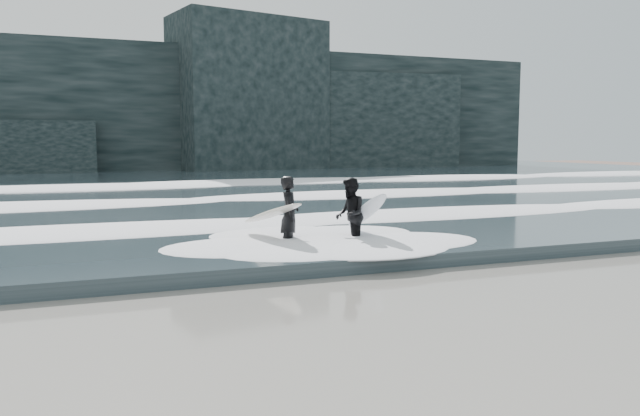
{
  "coord_description": "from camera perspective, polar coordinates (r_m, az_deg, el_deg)",
  "views": [
    {
      "loc": [
        -4.2,
        -7.42,
        2.48
      ],
      "look_at": [
        0.85,
        5.66,
        1.0
      ],
      "focal_mm": 35.0,
      "sensor_mm": 36.0,
      "label": 1
    }
  ],
  "objects": [
    {
      "name": "ground",
      "position": [
        8.88,
        8.16,
        -10.26
      ],
      "size": [
        120.0,
        120.0,
        0.0
      ],
      "primitive_type": "plane",
      "color": "#815B4A",
      "rests_on": "ground"
    },
    {
      "name": "surfer_left",
      "position": [
        14.02,
        -3.22,
        -0.57
      ],
      "size": [
        1.28,
        2.28,
        1.73
      ],
      "color": "black",
      "rests_on": "ground"
    },
    {
      "name": "sea",
      "position": [
        36.74,
        -14.53,
        2.21
      ],
      "size": [
        90.0,
        52.0,
        0.3
      ],
      "primitive_type": "cube",
      "color": "#2A373D",
      "rests_on": "ground"
    },
    {
      "name": "surfer_right",
      "position": [
        14.24,
        2.93,
        -0.57
      ],
      "size": [
        1.13,
        1.78,
        1.68
      ],
      "color": "black",
      "rests_on": "ground"
    },
    {
      "name": "foam_near",
      "position": [
        17.08,
        -6.73,
        -1.01
      ],
      "size": [
        60.0,
        3.2,
        0.2
      ],
      "primitive_type": "ellipsoid",
      "color": "white",
      "rests_on": "sea"
    },
    {
      "name": "headland",
      "position": [
        53.65,
        -16.79,
        8.47
      ],
      "size": [
        70.0,
        9.0,
        10.0
      ],
      "primitive_type": "cube",
      "color": "black",
      "rests_on": "ground"
    },
    {
      "name": "foam_far",
      "position": [
        32.76,
        -13.73,
        2.31
      ],
      "size": [
        60.0,
        4.8,
        0.3
      ],
      "primitive_type": "ellipsoid",
      "color": "white",
      "rests_on": "sea"
    },
    {
      "name": "foam_mid",
      "position": [
        23.88,
        -10.92,
        0.97
      ],
      "size": [
        60.0,
        4.0,
        0.24
      ],
      "primitive_type": "ellipsoid",
      "color": "white",
      "rests_on": "sea"
    }
  ]
}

